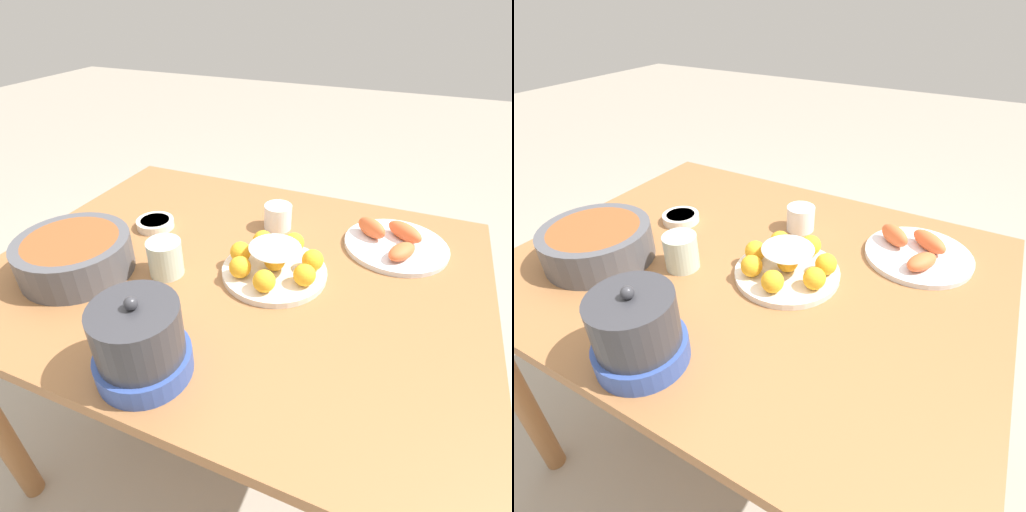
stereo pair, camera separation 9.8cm
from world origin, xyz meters
TOP-DOWN VIEW (x-y plane):
  - ground_plane at (0.00, 0.00)m, footprint 12.00×12.00m
  - dining_table at (0.00, 0.00)m, footprint 1.21×0.95m
  - cake_plate at (-0.10, -0.00)m, footprint 0.26×0.26m
  - serving_bowl at (0.36, 0.17)m, footprint 0.27×0.27m
  - sauce_bowl at (0.30, -0.08)m, footprint 0.11×0.11m
  - seafood_platter at (-0.36, -0.24)m, footprint 0.27×0.27m
  - cup_near at (-0.03, -0.22)m, footprint 0.08×0.08m
  - cup_far at (0.15, 0.10)m, footprint 0.08×0.08m
  - warming_pot at (0.02, 0.37)m, footprint 0.18×0.18m

SIDE VIEW (x-z plane):
  - ground_plane at x=0.00m, z-range 0.00..0.00m
  - dining_table at x=0.00m, z-range 0.28..1.05m
  - sauce_bowl at x=0.30m, z-range 0.77..0.80m
  - seafood_platter at x=-0.36m, z-range 0.76..0.82m
  - cake_plate at x=-0.10m, z-range 0.76..0.85m
  - cup_near at x=-0.03m, z-range 0.77..0.84m
  - cup_far at x=0.15m, z-range 0.77..0.86m
  - serving_bowl at x=0.36m, z-range 0.78..0.87m
  - warming_pot at x=0.02m, z-range 0.76..0.93m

